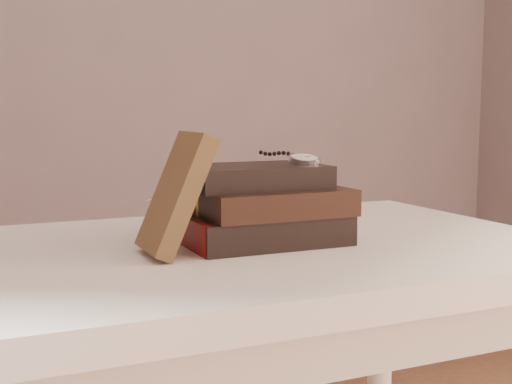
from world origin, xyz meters
name	(u,v)px	position (x,y,z in m)	size (l,w,h in m)	color
table	(224,307)	(0.00, 0.35, 0.66)	(1.00, 0.60, 0.75)	white
book_stack	(263,207)	(0.06, 0.34, 0.80)	(0.23, 0.16, 0.11)	black
journal	(176,194)	(-0.08, 0.31, 0.83)	(0.02, 0.10, 0.17)	#412C19
pocket_watch	(302,159)	(0.12, 0.33, 0.87)	(0.05, 0.15, 0.02)	silver
eyeglasses	(193,195)	(-0.02, 0.42, 0.81)	(0.09, 0.11, 0.05)	silver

